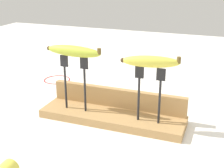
{
  "coord_description": "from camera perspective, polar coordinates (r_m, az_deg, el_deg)",
  "views": [
    {
      "loc": [
        0.32,
        -0.85,
        0.46
      ],
      "look_at": [
        0.0,
        0.0,
        0.13
      ],
      "focal_mm": 50.2,
      "sensor_mm": 36.0,
      "label": 1
    }
  ],
  "objects": [
    {
      "name": "fork_stand_left",
      "position": [
        1.0,
        -6.81,
        1.03
      ],
      "size": [
        0.1,
        0.01,
        0.18
      ],
      "color": "black",
      "rests_on": "wooden_board"
    },
    {
      "name": "banana_raised_right",
      "position": [
        0.89,
        7.05,
        4.08
      ],
      "size": [
        0.17,
        0.07,
        0.04
      ],
      "color": "#DBD147",
      "rests_on": "fork_stand_right"
    },
    {
      "name": "wooden_board",
      "position": [
        1.01,
        0.0,
        -6.0
      ],
      "size": [
        0.47,
        0.13,
        0.03
      ],
      "primitive_type": "cube",
      "color": "#A87F4C",
      "rests_on": "ground"
    },
    {
      "name": "banana_raised_left",
      "position": [
        0.98,
        -7.03,
        5.98
      ],
      "size": [
        0.19,
        0.05,
        0.04
      ],
      "color": "#B2C138",
      "rests_on": "fork_stand_left"
    },
    {
      "name": "board_backstop",
      "position": [
        1.04,
        1.07,
        -2.53
      ],
      "size": [
        0.46,
        0.02,
        0.06
      ],
      "primitive_type": "cube",
      "color": "#A87F4C",
      "rests_on": "wooden_board"
    },
    {
      "name": "ground_plane",
      "position": [
        1.02,
        0.0,
        -6.66
      ],
      "size": [
        3.0,
        3.0,
        0.0
      ],
      "primitive_type": "plane",
      "color": "silver"
    },
    {
      "name": "fork_stand_right",
      "position": [
        0.92,
        6.83,
        -1.02
      ],
      "size": [
        0.09,
        0.01,
        0.17
      ],
      "color": "black",
      "rests_on": "wooden_board"
    },
    {
      "name": "wire_coil",
      "position": [
        1.4,
        -9.98,
        0.84
      ],
      "size": [
        0.11,
        0.11,
        0.0
      ],
      "primitive_type": "torus",
      "color": "red",
      "rests_on": "ground"
    }
  ]
}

